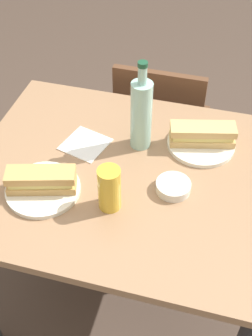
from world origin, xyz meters
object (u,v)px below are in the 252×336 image
at_px(olive_bowl, 173,187).
at_px(plate_far, 201,143).
at_px(beer_glass, 109,189).
at_px(water_bottle, 141,114).
at_px(baguette_sandwich_far, 202,134).
at_px(dining_table, 126,199).
at_px(plate_near, 43,189).
at_px(knife_far, 197,131).
at_px(baguette_sandwich_near, 41,180).
at_px(chair_far, 160,128).
at_px(knife_near, 41,175).

bearing_deg(olive_bowl, plate_far, 77.02).
xyz_separation_m(plate_far, beer_glass, (-0.22, -0.34, 0.07)).
distance_m(water_bottle, olive_bowl, 0.26).
relative_size(baguette_sandwich_far, beer_glass, 1.56).
bearing_deg(dining_table, baguette_sandwich_far, 42.34).
bearing_deg(plate_near, plate_far, 37.63).
bearing_deg(plate_near, water_bottle, 50.70).
relative_size(knife_far, beer_glass, 1.23).
bearing_deg(baguette_sandwich_near, plate_near, 90.00).
relative_size(knife_far, water_bottle, 0.56).
height_order(chair_far, water_bottle, water_bottle).
height_order(chair_far, plate_near, chair_far).
bearing_deg(baguette_sandwich_far, beer_glass, -123.30).
xyz_separation_m(plate_far, water_bottle, (-0.20, -0.05, 0.12)).
bearing_deg(plate_far, plate_near, -142.37).
bearing_deg(dining_table, baguette_sandwich_near, -147.45).
xyz_separation_m(baguette_sandwich_far, knife_far, (-0.02, 0.05, -0.03)).
xyz_separation_m(plate_far, baguette_sandwich_far, (-0.00, 0.00, 0.04)).
height_order(knife_far, olive_bowl, olive_bowl).
relative_size(plate_near, beer_glass, 1.58).
bearing_deg(baguette_sandwich_far, baguette_sandwich_near, -142.37).
bearing_deg(knife_far, olive_bowl, -96.01).
relative_size(baguette_sandwich_far, water_bottle, 0.71).
bearing_deg(knife_near, beer_glass, -11.22).
distance_m(knife_near, plate_far, 0.55).
height_order(plate_near, water_bottle, water_bottle).
relative_size(dining_table, chair_far, 1.21).
distance_m(dining_table, knife_far, 0.34).
height_order(plate_far, baguette_sandwich_far, baguette_sandwich_far).
distance_m(plate_near, baguette_sandwich_far, 0.56).
bearing_deg(plate_near, knife_far, 42.98).
relative_size(plate_near, water_bottle, 0.72).
xyz_separation_m(dining_table, knife_near, (-0.25, -0.10, 0.15)).
xyz_separation_m(dining_table, olive_bowl, (0.16, -0.04, 0.15)).
bearing_deg(plate_far, dining_table, -137.66).
height_order(knife_near, beer_glass, beer_glass).
height_order(chair_far, baguette_sandwich_far, baguette_sandwich_far).
height_order(plate_far, water_bottle, water_bottle).
relative_size(knife_near, knife_far, 0.96).
bearing_deg(knife_far, water_bottle, -151.38).
relative_size(dining_table, olive_bowl, 9.42).
height_order(knife_near, olive_bowl, olive_bowl).
xyz_separation_m(chair_far, baguette_sandwich_far, (0.21, -0.41, 0.35)).
height_order(chair_far, baguette_sandwich_near, baguette_sandwich_near).
relative_size(baguette_sandwich_near, baguette_sandwich_far, 0.96).
bearing_deg(dining_table, plate_far, 42.34).
relative_size(plate_far, olive_bowl, 2.14).
xyz_separation_m(dining_table, water_bottle, (0.01, 0.15, 0.26)).
distance_m(chair_far, knife_far, 0.52).
distance_m(dining_table, plate_near, 0.30).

